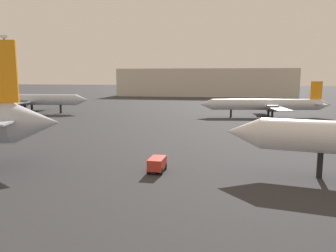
{
  "coord_description": "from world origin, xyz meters",
  "views": [
    {
      "loc": [
        3.75,
        -6.18,
        8.63
      ],
      "look_at": [
        -3.77,
        34.65,
        2.38
      ],
      "focal_mm": 35.82,
      "sensor_mm": 36.0,
      "label": 1
    }
  ],
  "objects_px": {
    "airplane_far_right": "(267,104)",
    "light_mast_left": "(6,66)",
    "airplane_far_left": "(31,100)",
    "baggage_cart": "(157,164)"
  },
  "relations": [
    {
      "from": "airplane_far_right",
      "to": "light_mast_left",
      "type": "bearing_deg",
      "value": -22.76
    },
    {
      "from": "airplane_far_left",
      "to": "light_mast_left",
      "type": "bearing_deg",
      "value": 130.29
    },
    {
      "from": "airplane_far_left",
      "to": "light_mast_left",
      "type": "distance_m",
      "value": 30.08
    },
    {
      "from": "airplane_far_left",
      "to": "airplane_far_right",
      "type": "height_order",
      "value": "airplane_far_left"
    },
    {
      "from": "airplane_far_left",
      "to": "airplane_far_right",
      "type": "bearing_deg",
      "value": -2.77
    },
    {
      "from": "airplane_far_right",
      "to": "light_mast_left",
      "type": "distance_m",
      "value": 76.31
    },
    {
      "from": "airplane_far_left",
      "to": "baggage_cart",
      "type": "xyz_separation_m",
      "value": [
        39.03,
        -41.89,
        -2.38
      ]
    },
    {
      "from": "airplane_far_right",
      "to": "light_mast_left",
      "type": "xyz_separation_m",
      "value": [
        -73.6,
        18.13,
        8.86
      ]
    },
    {
      "from": "airplane_far_left",
      "to": "baggage_cart",
      "type": "height_order",
      "value": "airplane_far_left"
    },
    {
      "from": "baggage_cart",
      "to": "airplane_far_right",
      "type": "bearing_deg",
      "value": 163.5
    }
  ]
}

